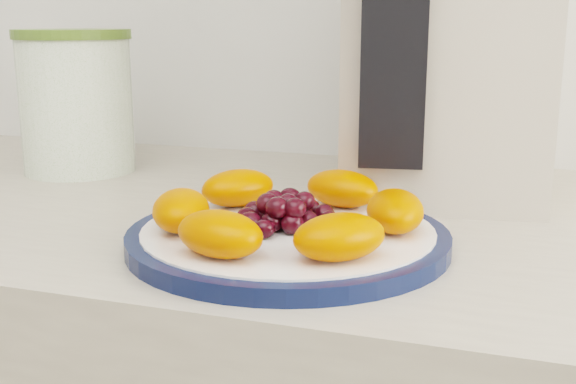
% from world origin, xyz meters
% --- Properties ---
extents(plate_rim, '(0.29, 0.29, 0.01)m').
position_xyz_m(plate_rim, '(0.05, 1.06, 0.91)').
color(plate_rim, '#0D183C').
rests_on(plate_rim, counter).
extents(plate_face, '(0.26, 0.26, 0.02)m').
position_xyz_m(plate_face, '(0.05, 1.06, 0.91)').
color(plate_face, white).
rests_on(plate_face, counter).
extents(canister, '(0.17, 0.17, 0.17)m').
position_xyz_m(canister, '(-0.31, 1.28, 0.99)').
color(canister, '#396C0F').
rests_on(canister, counter).
extents(canister_lid, '(0.17, 0.17, 0.01)m').
position_xyz_m(canister_lid, '(-0.31, 1.28, 1.08)').
color(canister_lid, '#516B29').
rests_on(canister_lid, canister).
extents(appliance_body, '(0.26, 0.33, 0.37)m').
position_xyz_m(appliance_body, '(0.15, 1.34, 1.08)').
color(appliance_body, '#B6AB9A').
rests_on(appliance_body, counter).
extents(appliance_panel, '(0.07, 0.03, 0.27)m').
position_xyz_m(appliance_panel, '(0.12, 1.18, 1.09)').
color(appliance_panel, black).
rests_on(appliance_panel, appliance_body).
extents(fruit_plate, '(0.25, 0.25, 0.04)m').
position_xyz_m(fruit_plate, '(0.05, 1.06, 0.93)').
color(fruit_plate, '#D64500').
rests_on(fruit_plate, plate_face).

